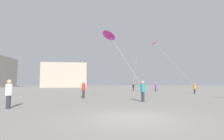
# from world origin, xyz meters

# --- Properties ---
(ground_plane) EXTENTS (300.00, 300.00, 0.00)m
(ground_plane) POSITION_xyz_m (0.00, 0.00, 0.00)
(ground_plane) COLOR gray
(person_in_orange) EXTENTS (0.37, 0.37, 1.70)m
(person_in_orange) POSITION_xyz_m (13.16, 18.90, 0.93)
(person_in_orange) COLOR #2D2D33
(person_in_orange) RESTS_ON ground_plane
(person_in_purple) EXTENTS (0.39, 0.39, 1.78)m
(person_in_purple) POSITION_xyz_m (9.26, 26.85, 0.97)
(person_in_purple) COLOR #2D2D33
(person_in_purple) RESTS_ON ground_plane
(person_in_white) EXTENTS (0.40, 0.40, 1.82)m
(person_in_white) POSITION_xyz_m (-7.30, 3.18, 1.00)
(person_in_white) COLOR #2D2D33
(person_in_white) RESTS_ON ground_plane
(person_in_black) EXTENTS (0.36, 0.36, 1.67)m
(person_in_black) POSITION_xyz_m (4.88, 28.33, 0.92)
(person_in_black) COLOR #2D2D33
(person_in_black) RESTS_ON ground_plane
(person_in_teal) EXTENTS (0.40, 0.40, 1.83)m
(person_in_teal) POSITION_xyz_m (2.08, 6.98, 1.00)
(person_in_teal) COLOR #2D2D33
(person_in_teal) RESTS_ON ground_plane
(person_in_red) EXTENTS (0.41, 0.41, 1.86)m
(person_in_red) POSITION_xyz_m (-3.56, 10.85, 1.02)
(person_in_red) COLOR #2D2D33
(person_in_red) RESTS_ON ground_plane
(kite_magenta_diamond) EXTENTS (3.80, 1.80, 5.32)m
(kite_magenta_diamond) POSITION_xyz_m (-0.85, 7.89, 6.17)
(kite_magenta_diamond) COLOR #D12899
(kite_crimson_diamond) EXTENTS (7.48, 2.38, 6.80)m
(kite_crimson_diamond) POSITION_xyz_m (6.33, 17.16, 7.70)
(kite_crimson_diamond) COLOR red
(kite_amber_diamond) EXTENTS (1.80, 3.57, 7.35)m
(kite_amber_diamond) POSITION_xyz_m (6.24, 31.30, 8.11)
(kite_amber_diamond) COLOR yellow
(building_centre_hall) EXTENTS (20.31, 18.85, 10.60)m
(building_centre_hall) POSITION_xyz_m (-19.00, 72.47, 5.30)
(building_centre_hall) COLOR #B2A893
(building_centre_hall) RESTS_ON ground_plane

